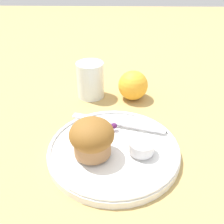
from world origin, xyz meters
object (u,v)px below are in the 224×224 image
Objects in this scene: orange_fruit at (133,85)px; juice_glass at (91,80)px; muffin at (92,138)px; butter_knife at (118,123)px.

juice_glass is (-0.11, 0.01, 0.01)m from orange_fruit.
muffin is 0.40× the size of butter_knife.
muffin is 0.25m from orange_fruit.
muffin is at bearing -100.77° from butter_knife.
juice_glass reaches higher than muffin.
juice_glass reaches higher than orange_fruit.
orange_fruit is at bearing -5.63° from juice_glass.
butter_knife is 0.15m from orange_fruit.
orange_fruit is (0.04, 0.14, 0.02)m from butter_knife.
muffin reaches higher than orange_fruit.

